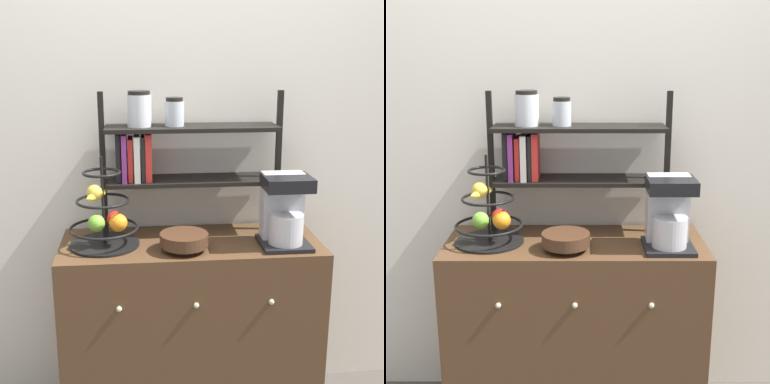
# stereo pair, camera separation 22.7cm
# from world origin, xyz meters

# --- Properties ---
(wall_back) EXTENTS (7.00, 0.05, 2.60)m
(wall_back) POSITION_xyz_m (0.00, 0.49, 1.30)
(wall_back) COLOR silver
(wall_back) RESTS_ON ground_plane
(sideboard) EXTENTS (1.13, 0.47, 0.87)m
(sideboard) POSITION_xyz_m (0.00, 0.22, 0.43)
(sideboard) COLOR #4C331E
(sideboard) RESTS_ON ground_plane
(coffee_maker) EXTENTS (0.21, 0.22, 0.31)m
(coffee_maker) POSITION_xyz_m (0.39, 0.16, 1.02)
(coffee_maker) COLOR black
(coffee_maker) RESTS_ON sideboard
(fruit_stand) EXTENTS (0.30, 0.30, 0.39)m
(fruit_stand) POSITION_xyz_m (-0.37, 0.21, 0.99)
(fruit_stand) COLOR black
(fruit_stand) RESTS_ON sideboard
(wooden_bowl) EXTENTS (0.20, 0.20, 0.07)m
(wooden_bowl) POSITION_xyz_m (-0.04, 0.12, 0.91)
(wooden_bowl) COLOR #422819
(wooden_bowl) RESTS_ON sideboard
(shelf_hutch) EXTENTS (0.81, 0.20, 0.64)m
(shelf_hutch) POSITION_xyz_m (-0.09, 0.36, 1.27)
(shelf_hutch) COLOR black
(shelf_hutch) RESTS_ON sideboard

